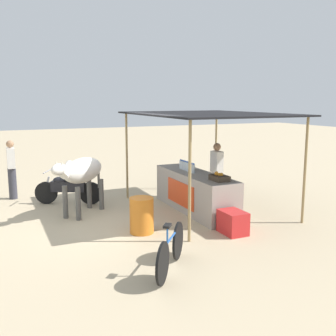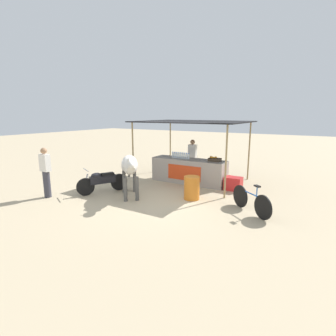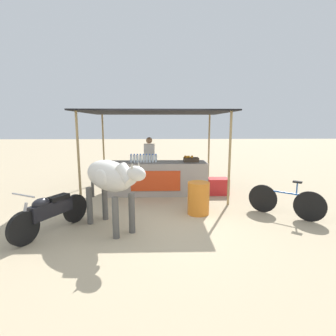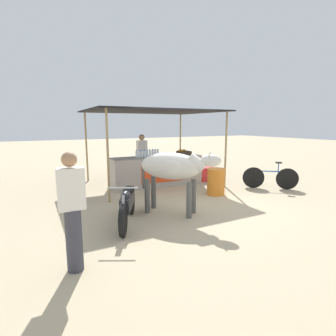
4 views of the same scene
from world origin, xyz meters
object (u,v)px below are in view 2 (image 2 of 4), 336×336
Objects in this scene: cow at (130,166)px; cooler_box at (233,184)px; fruit_crate at (215,159)px; motorcycle_parked at (102,181)px; vendor_behind_counter at (192,159)px; passerby_on_street at (46,172)px; water_barrel at (192,188)px; stall_counter at (189,171)px; bicycle_leaning at (251,201)px.

cooler_box is at bearing 43.45° from cow.
fruit_crate reaches higher than motorcycle_parked.
vendor_behind_counter is 1.00× the size of motorcycle_parked.
passerby_on_street is at bearing -135.45° from fruit_crate.
passerby_on_street is at bearing -151.34° from water_barrel.
passerby_on_street reaches higher than fruit_crate.
cooler_box is at bearing -3.01° from stall_counter.
passerby_on_street reaches higher than motorcycle_parked.
cow is at bearing -100.31° from vendor_behind_counter.
water_barrel is at bearing -115.96° from cooler_box.
motorcycle_parked is at bearing -144.73° from cooler_box.
stall_counter is at bearing 54.95° from motorcycle_parked.
cow reaches higher than fruit_crate.
motorcycle_parked is (-3.81, -2.69, 0.19)m from cooler_box.
stall_counter is 1.18m from fruit_crate.
cow is 0.97× the size of motorcycle_parked.
water_barrel reaches higher than cooler_box.
vendor_behind_counter reaches higher than cow.
water_barrel is at bearing 173.32° from bicycle_leaning.
vendor_behind_counter is at bearing 79.69° from cow.
bicycle_leaning is (3.17, -2.78, -0.50)m from vendor_behind_counter.
cow is 0.96× the size of passerby_on_street.
cow is 3.90m from bicycle_leaning.
passerby_on_street is (-6.11, -2.06, 0.50)m from bicycle_leaning.
vendor_behind_counter is at bearing 58.71° from passerby_on_street.
vendor_behind_counter is at bearing 157.64° from cooler_box.
cooler_box is at bearing -22.36° from vendor_behind_counter.
stall_counter is 2.29× the size of bicycle_leaning.
bicycle_leaning reaches higher than cooler_box.
fruit_crate is 0.28× the size of cow.
motorcycle_parked reaches higher than bicycle_leaning.
cow is 1.21× the size of bicycle_leaning.
passerby_on_street is at bearing -141.46° from cooler_box.
cow is at bearing -155.71° from water_barrel.
passerby_on_street reaches higher than stall_counter.
stall_counter is 1.87m from cooler_box.
stall_counter reaches higher than cooler_box.
cooler_box is at bearing -10.59° from fruit_crate.
fruit_crate is 4.18m from motorcycle_parked.
bicycle_leaning is (2.96, -2.03, -0.13)m from stall_counter.
vendor_behind_counter is 2.32m from cooler_box.
vendor_behind_counter is at bearing 106.01° from stall_counter.
motorcycle_parked is (-3.00, -2.84, -0.60)m from fruit_crate.
motorcycle_parked is at bearing -136.58° from fruit_crate.
vendor_behind_counter is 4.25m from bicycle_leaning.
vendor_behind_counter reaches higher than motorcycle_parked.
stall_counter is at bearing 145.53° from bicycle_leaning.
fruit_crate is 0.27× the size of passerby_on_street.
fruit_crate is at bearing 55.06° from cow.
fruit_crate is 3.28m from cow.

